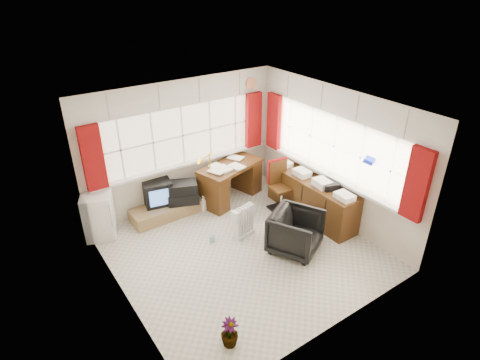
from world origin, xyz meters
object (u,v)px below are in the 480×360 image
object	(u,v)px
office_chair	(296,232)
mini_fridge	(99,216)
tv_bench	(168,210)
credenza	(311,197)
desk	(231,180)
desk_lamp	(210,158)
radiator	(244,225)
task_chair	(279,183)
crt_tv	(157,192)

from	to	relation	value
office_chair	mini_fridge	world-z (taller)	mini_fridge
tv_bench	mini_fridge	world-z (taller)	mini_fridge
tv_bench	credenza	bearing A→B (deg)	-33.70
desk	tv_bench	size ratio (longest dim) A/B	1.05
desk_lamp	radiator	xyz separation A→B (m)	(-0.07, -1.23, -0.81)
office_chair	mini_fridge	size ratio (longest dim) A/B	0.95
task_chair	credenza	xyz separation A→B (m)	(0.33, -0.56, -0.15)
desk	tv_bench	bearing A→B (deg)	174.34
office_chair	credenza	size ratio (longest dim) A/B	0.40
radiator	mini_fridge	xyz separation A→B (m)	(-2.07, 1.46, 0.17)
desk	crt_tv	xyz separation A→B (m)	(-1.47, 0.30, 0.05)
office_chair	crt_tv	distance (m)	2.75
task_chair	crt_tv	distance (m)	2.35
credenza	task_chair	bearing A→B (deg)	120.66
radiator	mini_fridge	bearing A→B (deg)	144.79
radiator	credenza	distance (m)	1.48
office_chair	tv_bench	size ratio (longest dim) A/B	0.57
desk	credenza	size ratio (longest dim) A/B	0.73
task_chair	credenza	bearing A→B (deg)	-59.34
task_chair	crt_tv	size ratio (longest dim) A/B	1.71
desk_lamp	tv_bench	xyz separation A→B (m)	(-0.88, 0.15, -0.94)
desk	desk_lamp	distance (m)	0.79
credenza	desk	bearing A→B (deg)	123.57
desk	crt_tv	world-z (taller)	desk
desk	crt_tv	distance (m)	1.50
office_chair	mini_fridge	xyz separation A→B (m)	(-2.55, 2.27, 0.06)
tv_bench	crt_tv	distance (m)	0.41
credenza	crt_tv	bearing A→B (deg)	144.74
crt_tv	office_chair	bearing A→B (deg)	-59.10
desk	task_chair	xyz separation A→B (m)	(0.59, -0.83, 0.11)
desk_lamp	crt_tv	world-z (taller)	desk_lamp
credenza	crt_tv	xyz separation A→B (m)	(-2.39, 1.69, 0.09)
desk_lamp	tv_bench	distance (m)	1.30
radiator	office_chair	bearing A→B (deg)	-59.01
crt_tv	radiator	bearing A→B (deg)	-59.15
mini_fridge	tv_bench	bearing A→B (deg)	-3.65
desk	mini_fridge	bearing A→B (deg)	175.30
desk	office_chair	distance (m)	2.05
desk_lamp	desk	bearing A→B (deg)	1.94
crt_tv	mini_fridge	distance (m)	1.15
mini_fridge	radiator	bearing A→B (deg)	-35.21
radiator	crt_tv	xyz separation A→B (m)	(-0.92, 1.54, 0.24)
mini_fridge	crt_tv	bearing A→B (deg)	4.36
task_chair	crt_tv	bearing A→B (deg)	151.20
tv_bench	crt_tv	xyz separation A→B (m)	(-0.11, 0.17, 0.36)
credenza	mini_fridge	distance (m)	3.87
tv_bench	desk_lamp	bearing A→B (deg)	-9.71
crt_tv	desk	bearing A→B (deg)	-11.62
desk	desk_lamp	xyz separation A→B (m)	(-0.48, -0.02, 0.63)
office_chair	desk	bearing A→B (deg)	60.90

